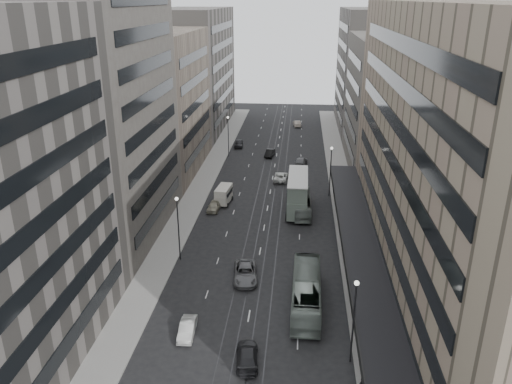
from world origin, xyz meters
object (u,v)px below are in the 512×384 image
(bus_far, at_px, (302,204))
(panel_van, at_px, (224,194))
(bus_near, at_px, (306,292))
(double_decker, at_px, (298,192))
(sedan_2, at_px, (245,273))
(sedan_1, at_px, (187,329))

(bus_far, height_order, panel_van, bus_far)
(bus_near, relative_size, panel_van, 2.71)
(bus_far, relative_size, double_decker, 0.97)
(double_decker, bearing_deg, bus_far, -27.15)
(bus_near, bearing_deg, sedan_2, -33.93)
(sedan_1, xyz_separation_m, sedan_2, (4.45, 10.64, 0.13))
(panel_van, height_order, sedan_2, panel_van)
(bus_far, height_order, sedan_2, bus_far)
(double_decker, xyz_separation_m, panel_van, (-11.55, 2.11, -1.54))
(bus_near, bearing_deg, sedan_1, 27.93)
(bus_far, distance_m, sedan_1, 32.30)
(panel_van, height_order, sedan_1, panel_van)
(panel_van, relative_size, sedan_2, 0.80)
(sedan_1, bearing_deg, double_decker, 69.04)
(sedan_1, bearing_deg, bus_far, 67.51)
(bus_far, bearing_deg, sedan_1, 68.70)
(bus_near, relative_size, double_decker, 1.19)
(sedan_1, distance_m, sedan_2, 11.53)
(sedan_1, height_order, sedan_2, sedan_2)
(sedan_2, bearing_deg, bus_far, 64.98)
(bus_far, distance_m, sedan_2, 20.79)
(bus_far, relative_size, panel_van, 2.21)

